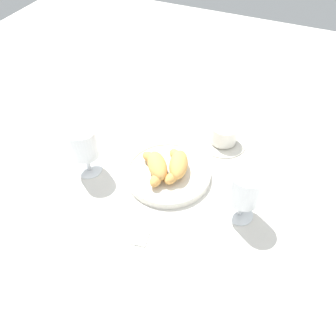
% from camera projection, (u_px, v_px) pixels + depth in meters
% --- Properties ---
extents(ground_plane, '(2.20, 2.20, 0.00)m').
position_uv_depth(ground_plane, '(166.00, 179.00, 0.93)').
color(ground_plane, silver).
extents(pastry_plate, '(0.23, 0.23, 0.02)m').
position_uv_depth(pastry_plate, '(168.00, 173.00, 0.93)').
color(pastry_plate, silver).
rests_on(pastry_plate, ground_plane).
extents(croissant_large, '(0.13, 0.09, 0.04)m').
position_uv_depth(croissant_large, '(177.00, 165.00, 0.91)').
color(croissant_large, '#D6994C').
rests_on(croissant_large, pastry_plate).
extents(croissant_small, '(0.12, 0.11, 0.04)m').
position_uv_depth(croissant_small, '(156.00, 166.00, 0.90)').
color(croissant_small, '#D6994C').
rests_on(croissant_small, pastry_plate).
extents(coffee_cup_near, '(0.14, 0.14, 0.06)m').
position_uv_depth(coffee_cup_near, '(224.00, 136.00, 1.01)').
color(coffee_cup_near, silver).
rests_on(coffee_cup_near, ground_plane).
extents(juice_glass_left, '(0.08, 0.08, 0.14)m').
position_uv_depth(juice_glass_left, '(84.00, 144.00, 0.88)').
color(juice_glass_left, white).
rests_on(juice_glass_left, ground_plane).
extents(juice_glass_right, '(0.08, 0.08, 0.14)m').
position_uv_depth(juice_glass_right, '(245.00, 189.00, 0.78)').
color(juice_glass_right, white).
rests_on(juice_glass_right, ground_plane).
extents(sugar_packet, '(0.06, 0.04, 0.01)m').
position_uv_depth(sugar_packet, '(141.00, 236.00, 0.80)').
color(sugar_packet, white).
rests_on(sugar_packet, ground_plane).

